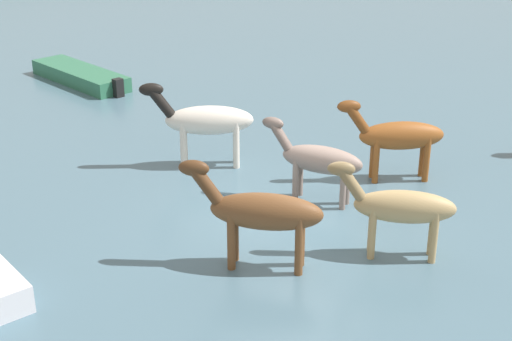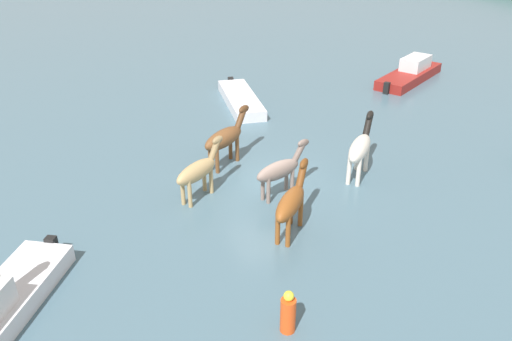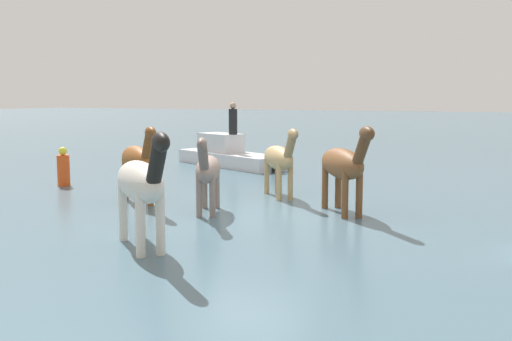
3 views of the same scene
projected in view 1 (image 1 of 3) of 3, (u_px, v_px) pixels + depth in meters
The scene contains 7 objects.
ground_plane at pixel (294, 217), 15.13m from camera, with size 195.56×195.56×0.00m, color #476675.
horse_pinto_flank at pixel (400, 207), 13.27m from camera, with size 1.79×2.05×1.84m.
horse_gray_outer at pixel (318, 159), 15.46m from camera, with size 1.23×2.23×1.77m.
horse_dun_straggler at pixel (261, 212), 12.88m from camera, with size 1.92×2.28×2.01m.
horse_dark_mare at pixel (205, 121), 17.23m from camera, with size 2.30×2.04×2.08m.
horse_mid_herd at pixel (398, 136), 16.51m from camera, with size 2.17×1.86×1.93m.
boat_launch_far at pixel (81, 78), 24.12m from camera, with size 1.29×4.43×0.73m.
Camera 1 is at (-9.74, -9.42, 6.85)m, focal length 51.34 mm.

